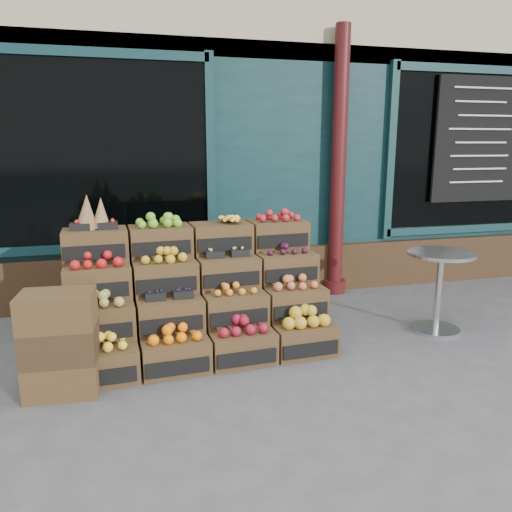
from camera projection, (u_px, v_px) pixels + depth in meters
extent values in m
plane|color=#4C4C4F|center=(301.00, 372.00, 4.16)|extent=(60.00, 60.00, 0.00)
cube|color=#0D2C2F|center=(199.00, 111.00, 8.52)|extent=(12.00, 6.00, 4.80)
cube|color=#0D2C2F|center=(238.00, 174.00, 5.94)|extent=(12.00, 0.12, 3.00)
cube|color=#382616|center=(240.00, 273.00, 6.14)|extent=(12.00, 0.18, 0.60)
cube|color=black|center=(96.00, 154.00, 5.42)|extent=(2.40, 0.06, 2.00)
cube|color=black|center=(473.00, 152.00, 6.64)|extent=(2.40, 0.06, 2.00)
cylinder|color=#440F11|center=(338.00, 165.00, 6.04)|extent=(0.18, 0.18, 3.20)
cube|color=black|center=(479.00, 140.00, 6.53)|extent=(1.30, 0.04, 1.60)
cube|color=#4A351D|center=(103.00, 363.00, 3.99)|extent=(0.57, 0.41, 0.28)
cube|color=black|center=(104.00, 378.00, 3.81)|extent=(0.51, 0.04, 0.13)
cube|color=yellow|center=(102.00, 342.00, 3.95)|extent=(0.46, 0.31, 0.09)
cube|color=#4A351D|center=(175.00, 354.00, 4.17)|extent=(0.57, 0.41, 0.28)
cube|color=black|center=(179.00, 368.00, 3.98)|extent=(0.51, 0.04, 0.13)
cube|color=orange|center=(174.00, 333.00, 4.12)|extent=(0.46, 0.31, 0.10)
cube|color=#4A351D|center=(242.00, 346.00, 4.34)|extent=(0.57, 0.41, 0.28)
cube|color=black|center=(248.00, 358.00, 4.15)|extent=(0.51, 0.04, 0.13)
cube|color=maroon|center=(241.00, 325.00, 4.29)|extent=(0.46, 0.31, 0.11)
cube|color=#4A351D|center=(303.00, 338.00, 4.51)|extent=(0.57, 0.41, 0.28)
cube|color=black|center=(312.00, 350.00, 4.32)|extent=(0.51, 0.04, 0.13)
cube|color=gold|center=(303.00, 317.00, 4.46)|extent=(0.46, 0.31, 0.13)
cube|color=#4A351D|center=(100.00, 321.00, 4.15)|extent=(0.57, 0.41, 0.28)
cube|color=black|center=(101.00, 333.00, 3.97)|extent=(0.51, 0.04, 0.13)
cube|color=#A08F45|center=(99.00, 300.00, 4.11)|extent=(0.46, 0.31, 0.09)
cube|color=#4A351D|center=(170.00, 314.00, 4.32)|extent=(0.57, 0.41, 0.28)
cube|color=black|center=(174.00, 325.00, 4.14)|extent=(0.51, 0.04, 0.13)
cube|color=#1B1B40|center=(169.00, 297.00, 4.29)|extent=(0.46, 0.31, 0.03)
cube|color=#4A351D|center=(234.00, 307.00, 4.49)|extent=(0.57, 0.41, 0.28)
cube|color=black|center=(240.00, 318.00, 4.31)|extent=(0.51, 0.04, 0.13)
cube|color=orange|center=(234.00, 289.00, 4.45)|extent=(0.46, 0.31, 0.08)
cube|color=#4A351D|center=(294.00, 301.00, 4.66)|extent=(0.57, 0.41, 0.28)
cube|color=black|center=(302.00, 311.00, 4.48)|extent=(0.51, 0.04, 0.13)
cube|color=#CB633C|center=(294.00, 282.00, 4.62)|extent=(0.46, 0.31, 0.09)
cube|color=#4A351D|center=(98.00, 281.00, 4.31)|extent=(0.57, 0.41, 0.28)
cube|color=black|center=(98.00, 291.00, 4.12)|extent=(0.51, 0.04, 0.13)
cube|color=red|center=(96.00, 261.00, 4.27)|extent=(0.46, 0.31, 0.09)
cube|color=#4A351D|center=(165.00, 276.00, 4.48)|extent=(0.57, 0.41, 0.28)
cube|color=black|center=(168.00, 285.00, 4.29)|extent=(0.51, 0.04, 0.13)
cube|color=gold|center=(164.00, 256.00, 4.44)|extent=(0.46, 0.31, 0.09)
cube|color=#4A351D|center=(227.00, 271.00, 4.65)|extent=(0.57, 0.41, 0.28)
cube|color=black|center=(233.00, 280.00, 4.47)|extent=(0.51, 0.04, 0.13)
cube|color=#96CC4F|center=(227.00, 255.00, 4.62)|extent=(0.46, 0.31, 0.03)
cube|color=#4A351D|center=(285.00, 267.00, 4.82)|extent=(0.57, 0.41, 0.28)
cube|color=black|center=(293.00, 275.00, 4.64)|extent=(0.51, 0.04, 0.13)
cube|color=#320E20|center=(285.00, 249.00, 4.78)|extent=(0.46, 0.31, 0.07)
cube|color=#4A351D|center=(95.00, 245.00, 4.47)|extent=(0.57, 0.41, 0.28)
cube|color=black|center=(96.00, 252.00, 4.28)|extent=(0.51, 0.04, 0.13)
cube|color=red|center=(94.00, 227.00, 4.43)|extent=(0.46, 0.31, 0.04)
cube|color=#4A351D|center=(160.00, 241.00, 4.64)|extent=(0.57, 0.41, 0.28)
cube|color=black|center=(163.00, 248.00, 4.45)|extent=(0.51, 0.04, 0.13)
cube|color=#6EB229|center=(160.00, 221.00, 4.60)|extent=(0.46, 0.31, 0.09)
cube|color=#4A351D|center=(221.00, 238.00, 4.81)|extent=(0.57, 0.41, 0.28)
cube|color=black|center=(226.00, 244.00, 4.62)|extent=(0.51, 0.04, 0.13)
cube|color=gold|center=(220.00, 219.00, 4.77)|extent=(0.46, 0.31, 0.09)
cube|color=#4A351D|center=(277.00, 234.00, 4.98)|extent=(0.57, 0.41, 0.28)
cube|color=black|center=(284.00, 241.00, 4.79)|extent=(0.51, 0.04, 0.13)
cube|color=#A62027|center=(277.00, 216.00, 4.94)|extent=(0.46, 0.31, 0.08)
cube|color=#382616|center=(203.00, 340.00, 4.47)|extent=(2.30, 0.49, 0.28)
cube|color=#382616|center=(198.00, 317.00, 4.66)|extent=(2.30, 0.49, 0.56)
cube|color=#382616|center=(193.00, 295.00, 4.85)|extent=(2.30, 0.49, 0.83)
cone|color=olive|center=(87.00, 212.00, 4.39)|extent=(0.19, 0.19, 0.32)
cone|color=olive|center=(101.00, 213.00, 4.46)|extent=(0.17, 0.17, 0.28)
cube|color=#4A351D|center=(63.00, 376.00, 3.79)|extent=(0.56, 0.41, 0.27)
cube|color=#382616|center=(60.00, 344.00, 3.73)|extent=(0.56, 0.41, 0.27)
cube|color=#4A351D|center=(57.00, 310.00, 3.67)|extent=(0.56, 0.41, 0.27)
cylinder|color=silver|center=(435.00, 329.00, 5.07)|extent=(0.48, 0.48, 0.03)
cylinder|color=silver|center=(438.00, 293.00, 4.98)|extent=(0.07, 0.07, 0.78)
cylinder|color=silver|center=(442.00, 254.00, 4.89)|extent=(0.65, 0.65, 0.03)
imported|color=#164D1C|center=(72.00, 225.00, 6.00)|extent=(0.68, 0.47, 1.80)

